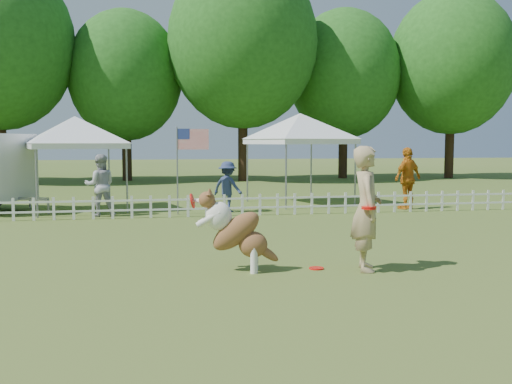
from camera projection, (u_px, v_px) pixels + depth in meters
ground at (265, 274)px, 8.83m from camera, size 120.00×120.00×0.00m
picket_fence at (215, 206)px, 15.67m from camera, size 22.00×0.08×0.60m
handler at (366, 209)px, 9.00m from camera, size 0.63×0.81×1.98m
dog at (237, 231)px, 8.94m from camera, size 1.30×0.69×1.28m
frisbee_on_turf at (316, 268)px, 9.18m from camera, size 0.30×0.30×0.02m
canopy_tent_left at (76, 165)px, 16.92m from camera, size 3.27×3.27×2.74m
canopy_tent_right at (300, 159)px, 18.96m from camera, size 3.54×3.54×2.93m
flag_pole at (177, 171)px, 15.99m from camera, size 0.95×0.25×2.46m
spectator_a at (100, 185)px, 15.67m from camera, size 0.89×0.73×1.71m
spectator_b at (228, 187)px, 16.62m from camera, size 1.09×1.03×1.48m
spectator_c at (408, 178)px, 17.36m from camera, size 1.19×0.90×1.88m
tree_center_left at (126, 88)px, 29.92m from camera, size 6.00×6.00×9.80m
tree_center_right at (243, 59)px, 29.40m from camera, size 7.60×7.60×12.60m
tree_right at (344, 86)px, 32.04m from camera, size 6.20×6.20×10.40m
tree_far_right at (451, 77)px, 32.09m from camera, size 7.00×7.00×11.40m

